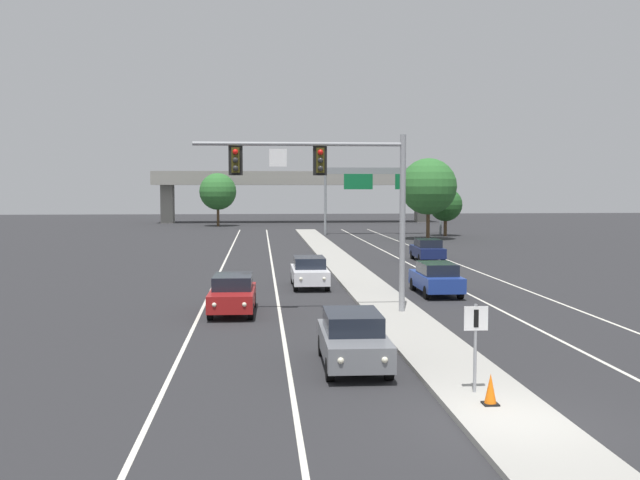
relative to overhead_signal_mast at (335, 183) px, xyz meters
The scene contains 19 objects.
ground_plane 15.10m from the overhead_signal_mast, 79.85° to the right, with size 260.00×260.00×0.00m, color #28282B.
median_island 7.16m from the overhead_signal_mast, 58.84° to the left, with size 2.40×110.00×0.15m, color #9E9B93.
lane_stripe_oncoming_center 12.54m from the overhead_signal_mast, 101.26° to the left, with size 0.14×100.00×0.01m, color silver.
lane_stripe_receding_center 14.29m from the overhead_signal_mast, 57.11° to the left, with size 0.14×100.00×0.01m, color silver.
edge_stripe_left 13.52m from the overhead_signal_mast, 116.38° to the left, with size 0.14×100.00×0.01m, color silver.
edge_stripe_right 16.20m from the overhead_signal_mast, 46.66° to the left, with size 0.14×100.00×0.01m, color silver.
overhead_signal_mast is the anchor object (origin of this frame).
median_sign_post 12.60m from the overhead_signal_mast, 79.11° to the right, with size 0.60×0.10×2.20m.
car_oncoming_grey 9.54m from the overhead_signal_mast, 92.25° to the right, with size 1.88×4.49×1.58m.
car_oncoming_red 6.25m from the overhead_signal_mast, 166.97° to the left, with size 1.90×4.50×1.58m.
car_oncoming_white 9.74m from the overhead_signal_mast, 92.93° to the left, with size 1.82×4.47×1.58m.
car_receding_blue 8.98m from the overhead_signal_mast, 44.25° to the left, with size 1.82×4.47×1.58m.
car_receding_navy 23.65m from the overhead_signal_mast, 67.53° to the left, with size 1.93×4.51×1.58m.
traffic_cone_median_nose 13.92m from the overhead_signal_mast, 79.72° to the right, with size 0.36×0.36×0.74m.
highway_sign_gantry 51.60m from the overhead_signal_mast, 78.04° to the left, with size 13.28×0.42×7.50m.
overpass_bridge 79.87m from the overhead_signal_mast, 88.22° to the left, with size 42.40×6.40×7.65m.
tree_far_left_b 70.30m from the overhead_signal_mast, 97.10° to the left, with size 4.99×4.99×7.22m.
tree_far_right_c 50.63m from the overhead_signal_mast, 70.39° to the left, with size 3.60×3.60×5.21m.
tree_far_right_a 44.38m from the overhead_signal_mast, 71.91° to the left, with size 5.65×5.65×8.18m.
Camera 1 is at (-5.49, -15.09, 5.20)m, focal length 40.57 mm.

